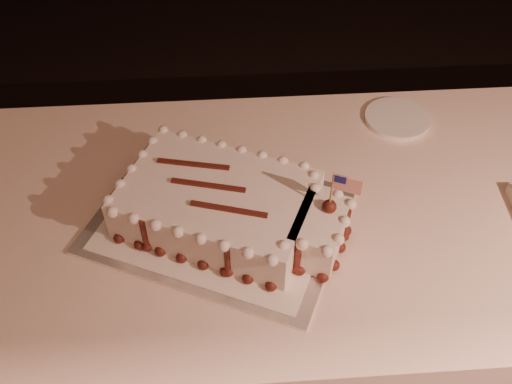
{
  "coord_description": "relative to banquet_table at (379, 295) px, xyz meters",
  "views": [
    {
      "loc": [
        -0.39,
        -0.23,
        1.68
      ],
      "look_at": [
        -0.33,
        0.57,
        0.84
      ],
      "focal_mm": 40.0,
      "sensor_mm": 36.0,
      "label": 1
    }
  ],
  "objects": [
    {
      "name": "doily",
      "position": [
        -0.41,
        -0.03,
        0.38
      ],
      "size": [
        0.56,
        0.5,
        0.0
      ],
      "primitive_type": "cube",
      "rotation": [
        0.0,
        0.0,
        -0.43
      ],
      "color": "white",
      "rests_on": "cake_board"
    },
    {
      "name": "cake_board",
      "position": [
        -0.41,
        -0.03,
        0.38
      ],
      "size": [
        0.62,
        0.56,
        0.01
      ],
      "primitive_type": "cube",
      "rotation": [
        0.0,
        0.0,
        -0.43
      ],
      "color": "silver",
      "rests_on": "banquet_table"
    },
    {
      "name": "sheet_cake",
      "position": [
        -0.39,
        -0.04,
        0.43
      ],
      "size": [
        0.5,
        0.4,
        0.19
      ],
      "color": "white",
      "rests_on": "doily"
    },
    {
      "name": "banquet_table",
      "position": [
        0.0,
        0.0,
        0.0
      ],
      "size": [
        2.4,
        0.8,
        0.75
      ],
      "primitive_type": "cube",
      "color": "#FFD8C5",
      "rests_on": "ground"
    },
    {
      "name": "side_plate",
      "position": [
        0.05,
        0.28,
        0.38
      ],
      "size": [
        0.16,
        0.16,
        0.01
      ],
      "primitive_type": "cylinder",
      "color": "white",
      "rests_on": "banquet_table"
    }
  ]
}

